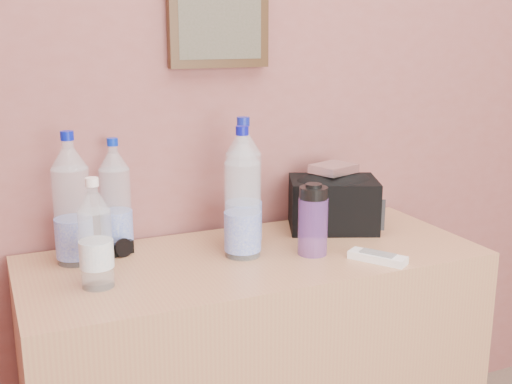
# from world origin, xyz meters

# --- Properties ---
(picture_frame) EXTENTS (0.30, 0.03, 0.25)m
(picture_frame) POSITION_xyz_m (-0.14, 1.98, 1.40)
(picture_frame) COLOR #382311
(picture_frame) RESTS_ON room_shell
(dresser) EXTENTS (1.25, 0.52, 0.78)m
(dresser) POSITION_xyz_m (-0.14, 1.72, 0.39)
(dresser) COLOR tan
(dresser) RESTS_ON ground
(pet_large_a) EXTENTS (0.10, 0.10, 0.35)m
(pet_large_a) POSITION_xyz_m (-0.60, 1.86, 0.94)
(pet_large_a) COLOR silver
(pet_large_a) RESTS_ON dresser
(pet_large_b) EXTENTS (0.08, 0.08, 0.31)m
(pet_large_b) POSITION_xyz_m (-0.47, 1.93, 0.92)
(pet_large_b) COLOR white
(pet_large_b) RESTS_ON dresser
(pet_large_c) EXTENTS (0.10, 0.10, 0.37)m
(pet_large_c) POSITION_xyz_m (-0.13, 1.81, 0.94)
(pet_large_c) COLOR silver
(pet_large_c) RESTS_ON dresser
(pet_large_d) EXTENTS (0.10, 0.10, 0.36)m
(pet_large_d) POSITION_xyz_m (-0.17, 1.73, 0.94)
(pet_large_d) COLOR silver
(pet_large_d) RESTS_ON dresser
(pet_small) EXTENTS (0.08, 0.08, 0.27)m
(pet_small) POSITION_xyz_m (-0.57, 1.67, 0.90)
(pet_small) COLOR white
(pet_small) RESTS_ON dresser
(nalgene_bottle) EXTENTS (0.08, 0.08, 0.20)m
(nalgene_bottle) POSITION_xyz_m (0.01, 1.66, 0.88)
(nalgene_bottle) COLOR #71429A
(nalgene_bottle) RESTS_ON dresser
(sunglasses) EXTENTS (0.15, 0.10, 0.04)m
(sunglasses) POSITION_xyz_m (-0.51, 1.85, 0.80)
(sunglasses) COLOR black
(sunglasses) RESTS_ON dresser
(ac_remote) EXTENTS (0.13, 0.16, 0.02)m
(ac_remote) POSITION_xyz_m (0.14, 1.54, 0.79)
(ac_remote) COLOR silver
(ac_remote) RESTS_ON dresser
(toiletry_bag) EXTENTS (0.32, 0.28, 0.18)m
(toiletry_bag) POSITION_xyz_m (0.18, 1.84, 0.87)
(toiletry_bag) COLOR black
(toiletry_bag) RESTS_ON dresser
(foil_packet) EXTENTS (0.15, 0.14, 0.03)m
(foil_packet) POSITION_xyz_m (0.18, 1.84, 0.97)
(foil_packet) COLOR silver
(foil_packet) RESTS_ON toiletry_bag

